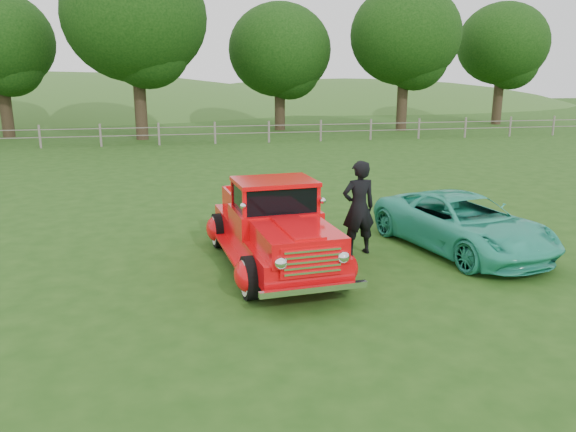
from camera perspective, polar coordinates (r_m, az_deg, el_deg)
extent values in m
plane|color=#1F4612|center=(10.09, 3.03, -7.60)|extent=(140.00, 140.00, 0.00)
ellipsoid|color=#3E6926|center=(69.37, -24.88, 5.76)|extent=(84.00, 60.00, 18.00)
ellipsoid|color=#3E6926|center=(74.89, 5.67, 8.38)|extent=(72.00, 52.00, 14.00)
cube|color=gray|center=(31.30, -7.43, 8.28)|extent=(48.00, 0.04, 0.04)
cube|color=gray|center=(31.27, -7.45, 9.01)|extent=(48.00, 0.04, 0.04)
cylinder|color=#302218|center=(38.30, -26.78, 10.13)|extent=(0.70, 0.70, 3.96)
cylinder|color=#302218|center=(34.11, -14.80, 11.58)|extent=(0.70, 0.70, 4.84)
ellipsoid|color=black|center=(34.22, -15.30, 18.94)|extent=(8.00, 8.00, 7.20)
cylinder|color=#302218|center=(38.81, -0.84, 11.49)|extent=(0.70, 0.70, 3.74)
ellipsoid|color=black|center=(38.79, -0.85, 16.52)|extent=(6.80, 6.80, 6.12)
cylinder|color=#302218|center=(39.24, 11.54, 11.73)|extent=(0.70, 0.70, 4.40)
ellipsoid|color=black|center=(39.29, 11.84, 17.56)|extent=(7.20, 7.20, 6.48)
cylinder|color=#302218|center=(46.10, 20.56, 11.33)|extent=(0.70, 0.70, 4.18)
ellipsoid|color=black|center=(46.11, 20.99, 16.03)|extent=(6.60, 6.60, 5.94)
cylinder|color=black|center=(9.64, -3.84, -6.27)|extent=(0.30, 0.78, 0.76)
cylinder|color=black|center=(10.11, 5.41, -5.30)|extent=(0.30, 0.78, 0.76)
cylinder|color=black|center=(12.53, -7.03, -1.46)|extent=(0.30, 0.78, 0.76)
cylinder|color=black|center=(12.90, 0.25, -0.90)|extent=(0.30, 0.78, 0.76)
cube|color=red|center=(11.19, -1.50, -2.22)|extent=(1.94, 4.72, 0.44)
ellipsoid|color=red|center=(9.61, -4.25, -6.08)|extent=(0.48, 0.78, 0.54)
ellipsoid|color=red|center=(10.12, 5.78, -5.05)|extent=(0.48, 0.78, 0.54)
ellipsoid|color=red|center=(12.51, -7.35, -1.31)|extent=(0.48, 0.78, 0.54)
ellipsoid|color=red|center=(12.91, 0.55, -0.70)|extent=(0.48, 0.78, 0.54)
cube|color=red|center=(9.66, 0.91, -2.50)|extent=(1.46, 1.71, 0.42)
cube|color=red|center=(10.99, -1.38, -0.31)|extent=(1.70, 1.48, 0.44)
cube|color=black|center=(10.88, -1.39, 2.09)|extent=(1.53, 1.24, 0.50)
cube|color=red|center=(10.83, -1.40, 3.53)|extent=(1.62, 1.34, 0.08)
cube|color=red|center=(12.36, -3.16, 1.13)|extent=(1.34, 2.04, 0.45)
cube|color=white|center=(8.96, 2.48, -4.67)|extent=(1.07, 0.19, 0.50)
cube|color=white|center=(9.02, 2.66, -7.45)|extent=(1.81, 0.25, 0.10)
cube|color=white|center=(13.50, -4.20, -0.07)|extent=(1.71, 0.24, 0.10)
imported|color=#2CB292|center=(12.73, 17.31, -0.68)|extent=(2.91, 4.73, 1.22)
imported|color=black|center=(11.94, 7.18, 0.85)|extent=(0.77, 0.54, 2.01)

